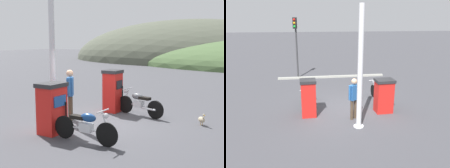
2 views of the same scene
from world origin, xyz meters
TOP-DOWN VIEW (x-y plane):
  - ground_plane at (0.00, 0.00)m, footprint 120.00×120.00m
  - fuel_pump_near at (-0.52, -1.66)m, footprint 0.71×0.83m
  - fuel_pump_far at (-0.52, 1.66)m, footprint 0.67×0.70m
  - motorcycle_near_pump at (0.84, -1.80)m, footprint 2.06×0.56m
  - motorcycle_far_pump at (0.64, 1.65)m, footprint 2.03×0.68m
  - attendant_person at (-1.07, -0.19)m, footprint 0.38×0.53m
  - wandering_duck at (2.97, 1.60)m, footprint 0.35×0.36m
  - canopy_support_pole at (-1.81, -0.25)m, footprint 0.40×0.40m
  - distant_hill_main at (-8.24, 33.34)m, footprint 34.29×24.55m

SIDE VIEW (x-z plane):
  - ground_plane at x=0.00m, z-range 0.00..0.00m
  - distant_hill_main at x=-8.24m, z-range -5.50..5.50m
  - wandering_duck at x=2.97m, z-range -0.01..0.40m
  - motorcycle_far_pump at x=0.64m, z-range -0.02..0.94m
  - motorcycle_near_pump at x=0.84m, z-range 0.00..0.96m
  - fuel_pump_near at x=-0.52m, z-range 0.01..1.53m
  - fuel_pump_far at x=-0.52m, z-range 0.01..1.63m
  - attendant_person at x=-1.07m, z-range 0.14..1.90m
  - canopy_support_pole at x=-1.81m, z-range -0.08..4.49m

